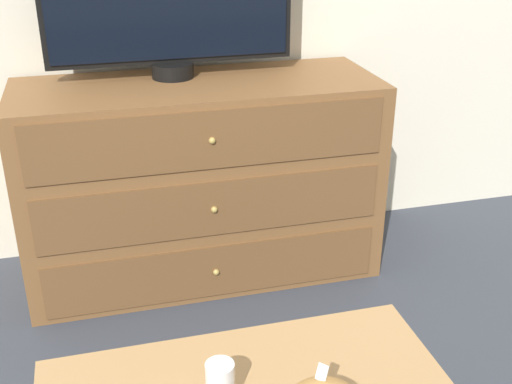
{
  "coord_description": "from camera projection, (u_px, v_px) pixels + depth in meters",
  "views": [
    {
      "loc": [
        -0.4,
        -2.6,
        1.44
      ],
      "look_at": [
        -0.05,
        -1.27,
        0.8
      ],
      "focal_mm": 45.0,
      "sensor_mm": 36.0,
      "label": 1
    }
  ],
  "objects": [
    {
      "name": "dresser",
      "position": [
        201.0,
        181.0,
        2.56
      ],
      "size": [
        1.38,
        0.54,
        0.8
      ],
      "color": "brown",
      "rests_on": "ground_plane"
    },
    {
      "name": "ground_plane",
      "position": [
        198.0,
        234.0,
        2.99
      ],
      "size": [
        12.0,
        12.0,
        0.0
      ],
      "primitive_type": "plane",
      "color": "#383D47"
    }
  ]
}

